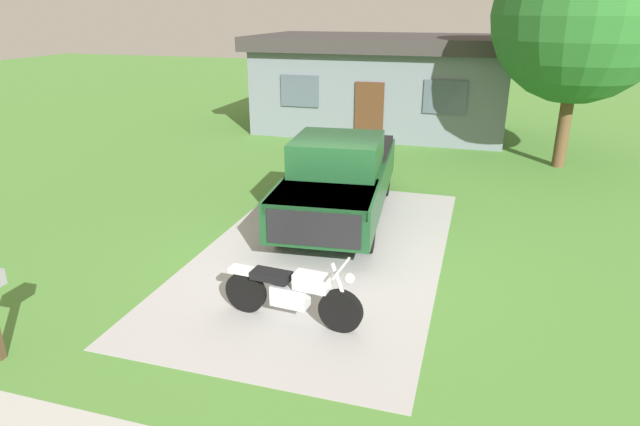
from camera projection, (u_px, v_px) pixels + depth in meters
The scene contains 6 objects.
ground_plane at pixel (323, 251), 10.57m from camera, with size 80.00×80.00×0.00m, color #4E8637.
driveway_pad at pixel (323, 251), 10.57m from camera, with size 4.53×8.19×0.01m, color #A9A9A9.
motorcycle at pixel (293, 293), 8.07m from camera, with size 2.21×0.70×1.09m.
pickup_truck at pixel (340, 175), 12.11m from camera, with size 2.49×5.77×1.90m.
shade_tree at pixel (581, 15), 14.79m from camera, with size 4.77×4.77×6.65m.
neighbor_house at pixel (383, 82), 20.74m from camera, with size 9.60×5.60×3.50m.
Camera 1 is at (2.70, -9.24, 4.43)m, focal length 30.51 mm.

